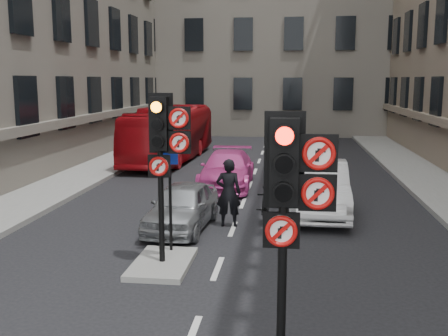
% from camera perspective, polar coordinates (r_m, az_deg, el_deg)
% --- Properties ---
extents(pavement_left, '(3.00, 50.00, 0.16)m').
position_cam_1_polar(pavement_left, '(19.91, -18.79, -2.16)').
color(pavement_left, gray).
rests_on(pavement_left, ground).
extents(centre_island, '(1.20, 2.00, 0.12)m').
position_cam_1_polar(centre_island, '(11.52, -6.73, -10.28)').
color(centre_island, gray).
rests_on(centre_island, ground).
extents(building_far, '(30.00, 14.00, 20.00)m').
position_cam_1_polar(building_far, '(43.94, 5.45, 17.46)').
color(building_far, slate).
rests_on(building_far, ground).
extents(signal_near, '(0.91, 0.40, 3.58)m').
position_cam_1_polar(signal_near, '(6.64, 7.26, -2.48)').
color(signal_near, black).
rests_on(signal_near, ground).
extents(signal_far, '(0.91, 0.40, 3.58)m').
position_cam_1_polar(signal_far, '(10.88, -6.57, 2.88)').
color(signal_far, black).
rests_on(signal_far, centre_island).
extents(car_silver, '(1.71, 3.72, 1.24)m').
position_cam_1_polar(car_silver, '(14.11, -4.55, -4.15)').
color(car_silver, '#95989C').
rests_on(car_silver, ground).
extents(car_white, '(1.74, 4.74, 1.55)m').
position_cam_1_polar(car_white, '(15.87, 10.28, -2.14)').
color(car_white, silver).
rests_on(car_white, ground).
extents(car_pink, '(1.92, 4.58, 1.32)m').
position_cam_1_polar(car_pink, '(19.48, 0.33, -0.16)').
color(car_pink, '#C83A8C').
rests_on(car_pink, ground).
extents(bus_red, '(2.66, 9.64, 2.66)m').
position_cam_1_polar(bus_red, '(25.98, -5.83, 3.74)').
color(bus_red, maroon).
rests_on(bus_red, ground).
extents(motorcycle, '(0.76, 1.87, 1.09)m').
position_cam_1_polar(motorcycle, '(14.16, 4.56, -4.39)').
color(motorcycle, black).
rests_on(motorcycle, ground).
extents(motorcyclist, '(0.71, 0.49, 1.87)m').
position_cam_1_polar(motorcyclist, '(14.21, 0.49, -2.71)').
color(motorcyclist, black).
rests_on(motorcyclist, ground).
extents(info_sign, '(0.40, 0.15, 2.31)m').
position_cam_1_polar(info_sign, '(11.78, -5.91, -1.98)').
color(info_sign, black).
rests_on(info_sign, centre_island).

